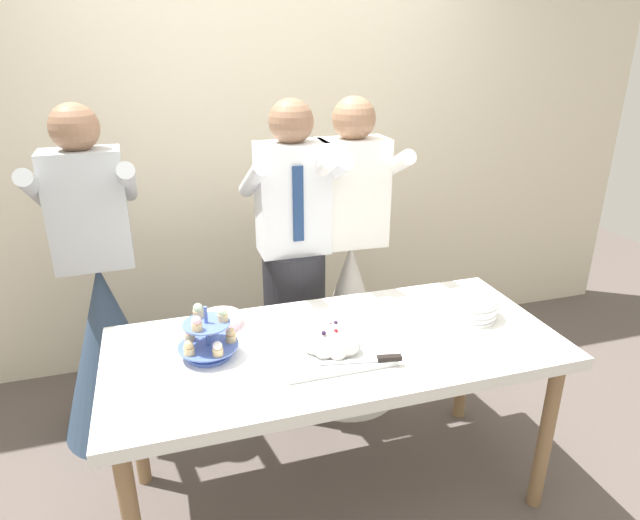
{
  "coord_description": "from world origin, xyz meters",
  "views": [
    {
      "loc": [
        -0.62,
        -1.79,
        1.89
      ],
      "look_at": [
        -0.02,
        0.15,
        1.07
      ],
      "focal_mm": 30.45,
      "sensor_mm": 36.0,
      "label": 1
    }
  ],
  "objects_px": {
    "plate_stack": "(473,307)",
    "round_cake": "(220,322)",
    "cupcake_stand": "(208,338)",
    "person_bride": "(350,302)",
    "main_cake_tray": "(332,344)",
    "person_groom": "(295,282)",
    "dessert_table": "(336,358)",
    "person_guest": "(107,328)"
  },
  "relations": [
    {
      "from": "round_cake",
      "to": "person_guest",
      "type": "relative_size",
      "value": 0.14
    },
    {
      "from": "dessert_table",
      "to": "plate_stack",
      "type": "bearing_deg",
      "value": 2.98
    },
    {
      "from": "cupcake_stand",
      "to": "person_bride",
      "type": "height_order",
      "value": "person_bride"
    },
    {
      "from": "round_cake",
      "to": "person_groom",
      "type": "xyz_separation_m",
      "value": [
        0.43,
        0.42,
        -0.05
      ]
    },
    {
      "from": "dessert_table",
      "to": "person_groom",
      "type": "bearing_deg",
      "value": 89.68
    },
    {
      "from": "cupcake_stand",
      "to": "person_bride",
      "type": "relative_size",
      "value": 0.14
    },
    {
      "from": "dessert_table",
      "to": "main_cake_tray",
      "type": "xyz_separation_m",
      "value": [
        -0.04,
        -0.08,
        0.12
      ]
    },
    {
      "from": "plate_stack",
      "to": "person_groom",
      "type": "height_order",
      "value": "person_groom"
    },
    {
      "from": "dessert_table",
      "to": "round_cake",
      "type": "relative_size",
      "value": 7.5
    },
    {
      "from": "round_cake",
      "to": "person_bride",
      "type": "xyz_separation_m",
      "value": [
        0.74,
        0.44,
        -0.22
      ]
    },
    {
      "from": "dessert_table",
      "to": "main_cake_tray",
      "type": "bearing_deg",
      "value": -118.75
    },
    {
      "from": "dessert_table",
      "to": "round_cake",
      "type": "height_order",
      "value": "round_cake"
    },
    {
      "from": "round_cake",
      "to": "person_groom",
      "type": "bearing_deg",
      "value": 44.07
    },
    {
      "from": "main_cake_tray",
      "to": "cupcake_stand",
      "type": "bearing_deg",
      "value": 164.36
    },
    {
      "from": "round_cake",
      "to": "person_groom",
      "type": "distance_m",
      "value": 0.6
    },
    {
      "from": "cupcake_stand",
      "to": "main_cake_tray",
      "type": "height_order",
      "value": "cupcake_stand"
    },
    {
      "from": "round_cake",
      "to": "person_groom",
      "type": "relative_size",
      "value": 0.14
    },
    {
      "from": "cupcake_stand",
      "to": "main_cake_tray",
      "type": "bearing_deg",
      "value": -15.64
    },
    {
      "from": "cupcake_stand",
      "to": "round_cake",
      "type": "height_order",
      "value": "cupcake_stand"
    },
    {
      "from": "person_guest",
      "to": "round_cake",
      "type": "bearing_deg",
      "value": -45.06
    },
    {
      "from": "cupcake_stand",
      "to": "person_guest",
      "type": "distance_m",
      "value": 0.88
    },
    {
      "from": "dessert_table",
      "to": "cupcake_stand",
      "type": "height_order",
      "value": "cupcake_stand"
    },
    {
      "from": "plate_stack",
      "to": "person_guest",
      "type": "xyz_separation_m",
      "value": [
        -1.57,
        0.73,
        -0.24
      ]
    },
    {
      "from": "main_cake_tray",
      "to": "person_groom",
      "type": "bearing_deg",
      "value": 86.4
    },
    {
      "from": "round_cake",
      "to": "plate_stack",
      "type": "bearing_deg",
      "value": -12.06
    },
    {
      "from": "person_groom",
      "to": "person_guest",
      "type": "relative_size",
      "value": 1.0
    },
    {
      "from": "plate_stack",
      "to": "person_groom",
      "type": "relative_size",
      "value": 0.13
    },
    {
      "from": "dessert_table",
      "to": "plate_stack",
      "type": "height_order",
      "value": "plate_stack"
    },
    {
      "from": "dessert_table",
      "to": "cupcake_stand",
      "type": "relative_size",
      "value": 7.83
    },
    {
      "from": "main_cake_tray",
      "to": "round_cake",
      "type": "relative_size",
      "value": 1.81
    },
    {
      "from": "plate_stack",
      "to": "round_cake",
      "type": "xyz_separation_m",
      "value": [
        -1.06,
        0.23,
        -0.02
      ]
    },
    {
      "from": "plate_stack",
      "to": "person_bride",
      "type": "relative_size",
      "value": 0.13
    },
    {
      "from": "person_groom",
      "to": "round_cake",
      "type": "bearing_deg",
      "value": -135.93
    },
    {
      "from": "cupcake_stand",
      "to": "person_bride",
      "type": "bearing_deg",
      "value": 38.58
    },
    {
      "from": "dessert_table",
      "to": "person_guest",
      "type": "relative_size",
      "value": 1.08
    },
    {
      "from": "person_groom",
      "to": "person_bride",
      "type": "relative_size",
      "value": 1.0
    },
    {
      "from": "plate_stack",
      "to": "round_cake",
      "type": "distance_m",
      "value": 1.09
    },
    {
      "from": "round_cake",
      "to": "person_bride",
      "type": "height_order",
      "value": "person_bride"
    },
    {
      "from": "main_cake_tray",
      "to": "round_cake",
      "type": "height_order",
      "value": "main_cake_tray"
    },
    {
      "from": "cupcake_stand",
      "to": "round_cake",
      "type": "relative_size",
      "value": 0.96
    },
    {
      "from": "person_groom",
      "to": "person_bride",
      "type": "bearing_deg",
      "value": 3.55
    },
    {
      "from": "main_cake_tray",
      "to": "person_bride",
      "type": "xyz_separation_m",
      "value": [
        0.36,
        0.78,
        -0.24
      ]
    }
  ]
}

